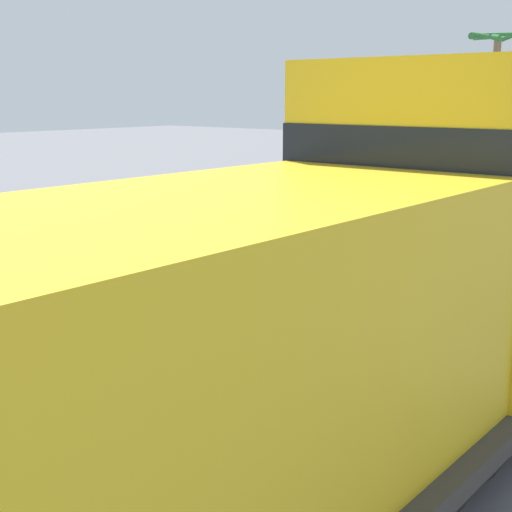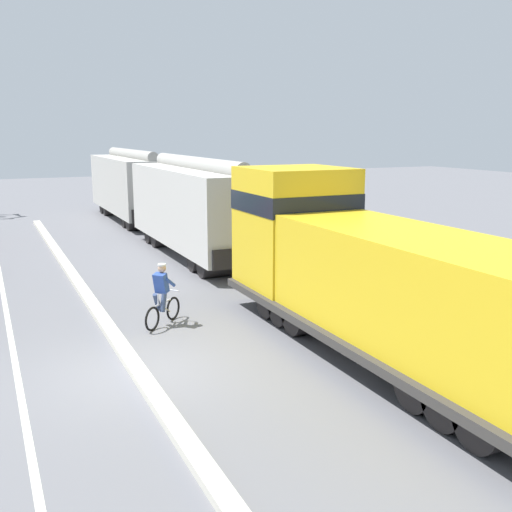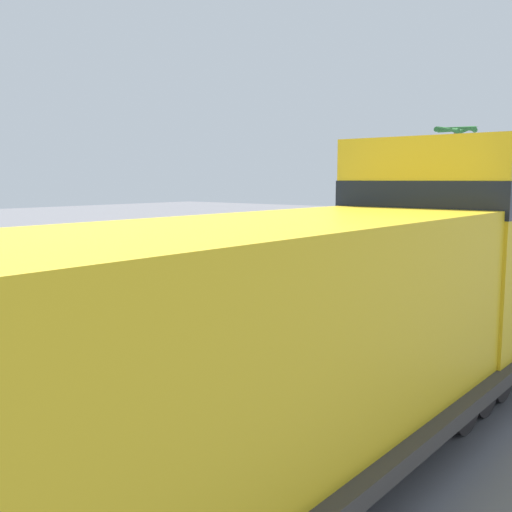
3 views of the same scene
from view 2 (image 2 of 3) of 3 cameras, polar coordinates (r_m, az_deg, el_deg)
name	(u,v)px [view 2 (image 2 of 3)]	position (r m, az deg, el deg)	size (l,w,h in m)	color
ground_plane	(137,372)	(13.68, -11.31, -10.80)	(120.00, 120.00, 0.00)	slate
median_curb	(90,300)	(19.24, -15.54, -4.09)	(0.36, 36.00, 0.16)	beige
lane_stripe	(6,312)	(19.07, -22.68, -4.97)	(0.14, 36.00, 0.01)	silver
locomotive	(365,277)	(14.53, 10.37, -1.97)	(3.10, 11.61, 4.20)	gold
hopper_car_lead	(197,208)	(25.23, -5.64, 4.62)	(2.90, 10.60, 4.18)	beige
hopper_car_middle	(132,185)	(36.34, -11.70, 6.61)	(2.90, 10.60, 4.18)	#B3B1A9
cyclist	(162,296)	(16.44, -8.94, -3.83)	(1.32, 1.18, 1.71)	black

